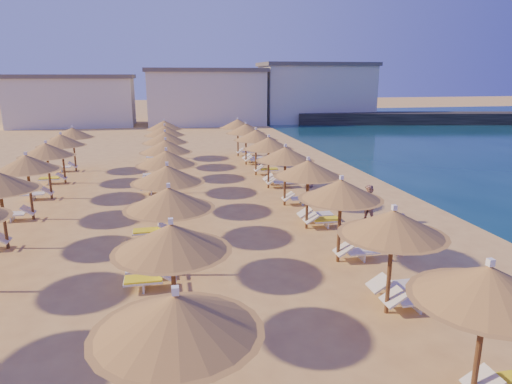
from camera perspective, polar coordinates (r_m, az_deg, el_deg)
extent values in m
plane|color=#E4B864|center=(17.27, 0.44, -7.56)|extent=(220.00, 220.00, 0.00)
cube|color=black|center=(65.80, 18.57, 8.74)|extent=(30.21, 9.66, 1.50)
cube|color=beige|center=(64.40, -21.84, 10.36)|extent=(15.00, 8.00, 6.00)
cube|color=#59514C|center=(64.31, -22.12, 13.24)|extent=(15.60, 8.48, 0.50)
cube|color=beige|center=(62.15, -6.33, 11.54)|extent=(15.00, 8.00, 6.80)
cube|color=#59514C|center=(62.08, -6.43, 14.91)|extent=(15.60, 8.48, 0.50)
cube|color=beige|center=(66.22, 7.46, 12.03)|extent=(15.00, 8.00, 7.60)
cube|color=#59514C|center=(66.18, 7.58, 15.54)|extent=(15.60, 8.48, 0.50)
cylinder|color=brown|center=(10.43, 26.10, -17.01)|extent=(0.12, 0.12, 2.57)
cone|color=olive|center=(9.81, 27.00, -10.06)|extent=(2.73, 2.73, 0.69)
cone|color=olive|center=(9.93, 26.81, -11.55)|extent=(2.95, 2.95, 0.12)
cube|color=white|center=(9.66, 27.28, -7.82)|extent=(0.12, 0.12, 0.14)
cylinder|color=brown|center=(13.16, 16.34, -9.38)|extent=(0.12, 0.12, 2.57)
cone|color=olive|center=(12.68, 16.78, -3.66)|extent=(2.73, 2.73, 0.69)
cone|color=olive|center=(12.77, 16.68, -4.86)|extent=(2.95, 2.95, 0.12)
cube|color=white|center=(12.56, 16.91, -1.87)|extent=(0.12, 0.12, 0.14)
cylinder|color=brown|center=(16.28, 10.36, -4.36)|extent=(0.12, 0.12, 2.57)
cone|color=olive|center=(15.90, 10.59, 0.35)|extent=(2.73, 2.73, 0.69)
cone|color=olive|center=(15.97, 10.54, -0.64)|extent=(2.95, 2.95, 0.12)
cube|color=white|center=(15.80, 10.66, 1.80)|extent=(0.12, 0.12, 0.14)
cylinder|color=brown|center=(19.61, 6.41, -0.97)|extent=(0.12, 0.12, 2.57)
cone|color=olive|center=(19.29, 6.52, 2.98)|extent=(2.73, 2.73, 0.69)
cone|color=olive|center=(19.34, 6.50, 2.16)|extent=(2.95, 2.95, 0.12)
cube|color=white|center=(19.21, 6.56, 4.18)|extent=(0.12, 0.12, 0.14)
cylinder|color=brown|center=(23.04, 3.63, 1.42)|extent=(0.12, 0.12, 2.57)
cone|color=olive|center=(22.77, 3.68, 4.80)|extent=(2.73, 2.73, 0.69)
cone|color=olive|center=(22.82, 3.67, 4.10)|extent=(2.95, 2.95, 0.12)
cube|color=white|center=(22.71, 3.70, 5.83)|extent=(0.12, 0.12, 0.14)
cylinder|color=brown|center=(26.55, 1.57, 3.19)|extent=(0.12, 0.12, 2.57)
cone|color=olive|center=(26.31, 1.59, 6.14)|extent=(2.73, 2.73, 0.69)
cone|color=olive|center=(26.36, 1.58, 5.53)|extent=(2.95, 2.95, 0.12)
cube|color=white|center=(26.26, 1.59, 7.03)|extent=(0.12, 0.12, 0.14)
cylinder|color=brown|center=(30.10, -0.02, 4.54)|extent=(0.12, 0.12, 2.57)
cone|color=olive|center=(29.90, -0.02, 7.14)|extent=(2.73, 2.73, 0.69)
cone|color=olive|center=(29.93, -0.02, 6.61)|extent=(2.95, 2.95, 0.12)
cube|color=white|center=(29.85, -0.02, 7.93)|extent=(0.12, 0.12, 0.14)
cylinder|color=brown|center=(33.69, -1.26, 5.60)|extent=(0.12, 0.12, 2.57)
cone|color=olive|center=(33.50, -1.28, 7.93)|extent=(2.73, 2.73, 0.69)
cone|color=olive|center=(33.53, -1.28, 7.45)|extent=(2.95, 2.95, 0.12)
cube|color=white|center=(33.46, -1.28, 8.63)|extent=(0.12, 0.12, 0.14)
cylinder|color=brown|center=(37.29, -2.28, 6.46)|extent=(0.12, 0.12, 2.57)
cone|color=olive|center=(37.13, -2.30, 8.56)|extent=(2.73, 2.73, 0.69)
cone|color=olive|center=(37.16, -2.29, 8.13)|extent=(2.95, 2.95, 0.12)
cube|color=white|center=(37.09, -2.30, 9.20)|extent=(0.12, 0.12, 0.14)
cone|color=olive|center=(7.87, -9.93, -14.74)|extent=(2.73, 2.73, 0.69)
cone|color=olive|center=(8.01, -9.84, -16.51)|extent=(2.95, 2.95, 0.12)
cube|color=white|center=(7.68, -10.06, -12.05)|extent=(0.12, 0.12, 0.14)
cylinder|color=brown|center=(11.78, -10.21, -11.91)|extent=(0.12, 0.12, 2.57)
cone|color=olive|center=(11.24, -10.52, -5.60)|extent=(2.73, 2.73, 0.69)
cone|color=olive|center=(11.34, -10.46, -6.94)|extent=(2.95, 2.95, 0.12)
cube|color=white|center=(11.11, -10.62, -3.60)|extent=(0.12, 0.12, 0.14)
cylinder|color=brown|center=(15.19, -10.58, -5.77)|extent=(0.12, 0.12, 2.57)
cone|color=olive|center=(14.78, -10.83, -0.74)|extent=(2.73, 2.73, 0.69)
cone|color=olive|center=(14.85, -10.78, -1.79)|extent=(2.95, 2.95, 0.12)
cube|color=white|center=(14.68, -10.91, 0.81)|extent=(0.12, 0.12, 0.14)
cylinder|color=brown|center=(18.71, -10.81, -1.90)|extent=(0.12, 0.12, 2.57)
cone|color=olive|center=(18.37, -11.02, 2.23)|extent=(2.73, 2.73, 0.69)
cone|color=olive|center=(18.43, -10.97, 1.37)|extent=(2.95, 2.95, 0.12)
cube|color=white|center=(18.29, -11.08, 3.49)|extent=(0.12, 0.12, 0.14)
cylinder|color=brown|center=(22.28, -10.97, 0.73)|extent=(0.12, 0.12, 2.57)
cone|color=olive|center=(22.00, -11.14, 4.22)|extent=(2.73, 2.73, 0.69)
cone|color=olive|center=(22.05, -11.11, 3.50)|extent=(2.95, 2.95, 0.12)
cube|color=white|center=(21.94, -11.19, 5.28)|extent=(0.12, 0.12, 0.14)
cylinder|color=brown|center=(25.89, -11.08, 2.63)|extent=(0.12, 0.12, 2.57)
cone|color=olive|center=(25.65, -11.23, 5.65)|extent=(2.73, 2.73, 0.69)
cone|color=olive|center=(25.70, -11.20, 5.03)|extent=(2.95, 2.95, 0.12)
cube|color=white|center=(25.60, -11.28, 6.56)|extent=(0.12, 0.12, 0.14)
cylinder|color=brown|center=(29.53, -11.17, 4.07)|extent=(0.12, 0.12, 2.57)
cone|color=olive|center=(29.31, -11.30, 6.72)|extent=(2.73, 2.73, 0.69)
cone|color=olive|center=(29.35, -11.27, 6.17)|extent=(2.95, 2.95, 0.12)
cube|color=white|center=(29.26, -11.34, 7.52)|extent=(0.12, 0.12, 0.14)
cylinder|color=brown|center=(33.17, -11.24, 5.19)|extent=(0.12, 0.12, 2.57)
cone|color=olive|center=(32.98, -11.35, 7.55)|extent=(2.73, 2.73, 0.69)
cone|color=olive|center=(33.02, -11.33, 7.07)|extent=(2.95, 2.95, 0.12)
cube|color=white|center=(32.94, -11.39, 8.27)|extent=(0.12, 0.12, 0.14)
cylinder|color=brown|center=(36.83, -11.29, 6.09)|extent=(0.12, 0.12, 2.57)
cone|color=olive|center=(36.66, -11.40, 8.22)|extent=(2.73, 2.73, 0.69)
cone|color=olive|center=(36.69, -11.37, 7.78)|extent=(2.95, 2.95, 0.12)
cube|color=white|center=(36.62, -11.43, 8.86)|extent=(0.12, 0.12, 0.14)
cylinder|color=brown|center=(19.67, -29.00, -2.69)|extent=(0.12, 0.12, 2.57)
cone|color=olive|center=(19.41, -29.39, 0.40)|extent=(2.95, 2.95, 0.12)
cylinder|color=brown|center=(23.10, -26.37, -0.05)|extent=(0.12, 0.12, 2.57)
cone|color=olive|center=(22.83, -26.75, 3.30)|extent=(2.73, 2.73, 0.69)
cone|color=olive|center=(22.88, -26.67, 2.61)|extent=(2.95, 2.95, 0.12)
cube|color=white|center=(22.77, -26.87, 4.32)|extent=(0.12, 0.12, 0.14)
cylinder|color=brown|center=(26.60, -24.42, 1.91)|extent=(0.12, 0.12, 2.57)
cone|color=olive|center=(26.37, -24.73, 4.83)|extent=(2.73, 2.73, 0.69)
cone|color=olive|center=(26.41, -24.67, 4.23)|extent=(2.95, 2.95, 0.12)
cube|color=white|center=(26.31, -24.83, 5.72)|extent=(0.12, 0.12, 0.14)
cylinder|color=brown|center=(30.15, -22.93, 3.41)|extent=(0.12, 0.12, 2.57)
cone|color=olive|center=(29.94, -23.19, 5.99)|extent=(2.73, 2.73, 0.69)
cone|color=olive|center=(29.98, -23.14, 5.46)|extent=(2.95, 2.95, 0.12)
cube|color=white|center=(29.89, -23.27, 6.77)|extent=(0.12, 0.12, 0.14)
cylinder|color=brown|center=(33.73, -21.75, 4.59)|extent=(0.12, 0.12, 2.57)
cone|color=olive|center=(33.54, -21.97, 6.90)|extent=(2.73, 2.73, 0.69)
cone|color=olive|center=(33.57, -21.92, 6.43)|extent=(2.95, 2.95, 0.12)
cube|color=white|center=(33.50, -22.04, 7.60)|extent=(0.12, 0.12, 0.14)
cube|color=white|center=(11.45, 29.35, -20.14)|extent=(1.19, 0.65, 0.06)
cube|color=white|center=(10.96, 26.43, -20.50)|extent=(0.58, 0.65, 0.40)
cube|color=#FFF21A|center=(11.42, 29.39, -19.91)|extent=(1.14, 0.60, 0.05)
cube|color=white|center=(13.98, 19.40, -12.54)|extent=(1.19, 0.65, 0.06)
cube|color=white|center=(14.06, 19.35, -13.12)|extent=(0.06, 0.59, 0.32)
cube|color=white|center=(13.59, 16.81, -12.47)|extent=(0.58, 0.65, 0.40)
cube|color=white|center=(14.68, 17.61, -11.06)|extent=(1.19, 0.65, 0.06)
cube|color=white|center=(14.75, 17.56, -11.62)|extent=(0.06, 0.59, 0.32)
cube|color=white|center=(14.30, 15.11, -10.94)|extent=(0.58, 0.65, 0.40)
cube|color=white|center=(12.27, -14.38, -16.15)|extent=(1.19, 0.65, 0.06)
cube|color=white|center=(12.35, -14.33, -16.79)|extent=(0.06, 0.59, 0.32)
cube|color=white|center=(12.17, -10.96, -15.44)|extent=(0.58, 0.65, 0.40)
cube|color=white|center=(16.96, 13.07, -7.22)|extent=(1.19, 0.65, 0.06)
cube|color=white|center=(17.01, 13.04, -7.72)|extent=(0.06, 0.59, 0.32)
cube|color=white|center=(16.63, 10.85, -7.01)|extent=(0.58, 0.65, 0.40)
cube|color=white|center=(15.57, -13.77, -9.26)|extent=(1.19, 0.65, 0.06)
cube|color=white|center=(15.63, -13.74, -9.80)|extent=(0.06, 0.59, 0.32)
cube|color=white|center=(15.49, -11.15, -8.67)|extent=(0.58, 0.65, 0.40)
cube|color=white|center=(14.75, -13.89, -10.65)|extent=(1.19, 0.65, 0.06)
cube|color=white|center=(14.82, -13.85, -11.22)|extent=(0.06, 0.59, 0.32)
cube|color=white|center=(14.67, -11.11, -10.04)|extent=(0.58, 0.65, 0.40)
cube|color=#FFF21A|center=(14.73, -13.90, -10.46)|extent=(1.14, 0.60, 0.05)
cube|color=white|center=(20.17, 8.77, -3.48)|extent=(1.19, 0.65, 0.06)
cube|color=white|center=(20.22, 8.76, -3.91)|extent=(0.06, 0.59, 0.32)
cube|color=white|center=(19.90, 6.87, -3.24)|extent=(0.58, 0.65, 0.40)
cube|color=#FFF21A|center=(20.15, 8.78, -3.33)|extent=(1.14, 0.60, 0.05)
cube|color=white|center=(20.97, 7.94, -2.74)|extent=(1.19, 0.65, 0.06)
cube|color=white|center=(21.02, 7.92, -3.16)|extent=(0.06, 0.59, 0.32)
cube|color=white|center=(20.71, 6.09, -2.50)|extent=(0.58, 0.65, 0.40)
cube|color=white|center=(19.02, -13.40, -4.83)|extent=(1.19, 0.65, 0.06)
cube|color=white|center=(19.07, -13.37, -5.28)|extent=(0.06, 0.59, 0.32)
cube|color=white|center=(18.95, -11.27, -4.33)|extent=(0.58, 0.65, 0.40)
cube|color=#FFF21A|center=(19.00, -13.41, -4.67)|extent=(1.14, 0.60, 0.05)
cube|color=white|center=(23.52, 5.71, -0.78)|extent=(1.19, 0.65, 0.06)
cube|color=white|center=(23.56, 5.70, -1.15)|extent=(0.06, 0.59, 0.32)
cube|color=white|center=(23.29, 4.04, -0.54)|extent=(0.58, 0.65, 0.40)
cube|color=white|center=(22.54, -13.14, -1.77)|extent=(1.19, 0.65, 0.06)
cube|color=white|center=(22.59, -13.12, -2.16)|extent=(0.06, 0.59, 0.32)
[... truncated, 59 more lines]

